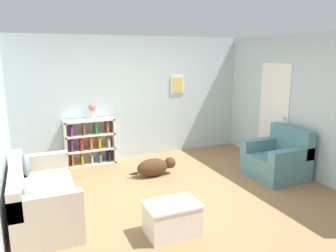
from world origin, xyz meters
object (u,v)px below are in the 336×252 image
at_px(couch, 41,198).
at_px(dog, 155,167).
at_px(recliner_chair, 278,159).
at_px(vase, 92,110).
at_px(coffee_table, 172,217).
at_px(bookshelf, 90,142).

height_order(couch, dog, couch).
bearing_deg(recliner_chair, vase, 145.23).
xyz_separation_m(dog, vase, (-0.90, 1.14, 0.95)).
bearing_deg(coffee_table, dog, 75.01).
bearing_deg(dog, vase, 128.42).
bearing_deg(recliner_chair, dog, 155.89).
bearing_deg(bookshelf, couch, -117.25).
relative_size(dog, vase, 2.84).
height_order(recliner_chair, coffee_table, recliner_chair).
bearing_deg(bookshelf, coffee_table, -81.79).
distance_m(recliner_chair, coffee_table, 2.79).
bearing_deg(vase, couch, -119.13).
xyz_separation_m(bookshelf, coffee_table, (0.45, -3.12, -0.24)).
height_order(bookshelf, recliner_chair, bookshelf).
relative_size(coffee_table, vase, 2.10).
xyz_separation_m(couch, vase, (1.12, 2.01, 0.82)).
bearing_deg(coffee_table, bookshelf, 98.21).
relative_size(recliner_chair, coffee_table, 1.42).
bearing_deg(vase, coffee_table, -83.08).
relative_size(couch, bookshelf, 1.81).
distance_m(dog, vase, 1.73).
height_order(coffee_table, dog, coffee_table).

